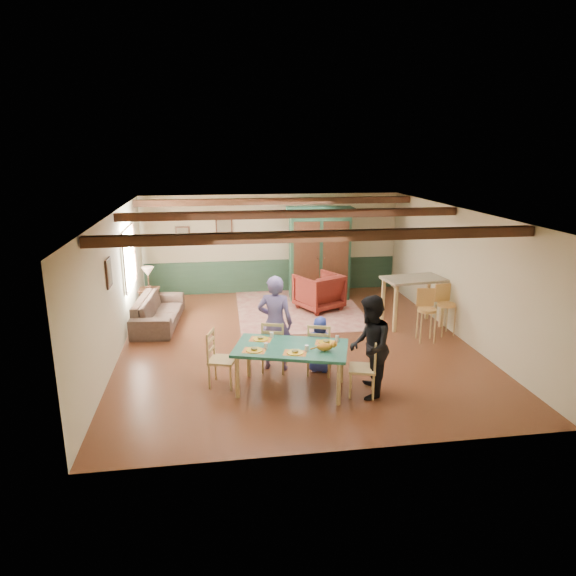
{
  "coord_description": "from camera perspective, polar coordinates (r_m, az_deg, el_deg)",
  "views": [
    {
      "loc": [
        -1.63,
        -9.85,
        3.9
      ],
      "look_at": [
        -0.14,
        0.09,
        1.15
      ],
      "focal_mm": 32.0,
      "sensor_mm": 36.0,
      "label": 1
    }
  ],
  "objects": [
    {
      "name": "floor",
      "position": [
        10.71,
        0.82,
        -6.04
      ],
      "size": [
        8.0,
        8.0,
        0.0
      ],
      "primitive_type": "plane",
      "color": "#4F2516",
      "rests_on": "ground"
    },
    {
      "name": "wall_back",
      "position": [
        14.17,
        -1.78,
        4.93
      ],
      "size": [
        7.0,
        0.02,
        2.7
      ],
      "primitive_type": "cube",
      "color": "beige",
      "rests_on": "floor"
    },
    {
      "name": "wall_left",
      "position": [
        10.34,
        -18.66,
        0.21
      ],
      "size": [
        0.02,
        8.0,
        2.7
      ],
      "primitive_type": "cube",
      "color": "beige",
      "rests_on": "floor"
    },
    {
      "name": "wall_right",
      "position": [
        11.39,
        18.51,
        1.57
      ],
      "size": [
        0.02,
        8.0,
        2.7
      ],
      "primitive_type": "cube",
      "color": "beige",
      "rests_on": "floor"
    },
    {
      "name": "ceiling",
      "position": [
        10.05,
        0.88,
        8.45
      ],
      "size": [
        7.0,
        8.0,
        0.02
      ],
      "primitive_type": "cube",
      "color": "white",
      "rests_on": "wall_back"
    },
    {
      "name": "wainscot_back",
      "position": [
        14.34,
        -1.74,
        1.38
      ],
      "size": [
        6.95,
        0.03,
        0.9
      ],
      "primitive_type": "cube",
      "color": "#1F3928",
      "rests_on": "floor"
    },
    {
      "name": "ceiling_beam_front",
      "position": [
        7.83,
        3.63,
        5.79
      ],
      "size": [
        6.95,
        0.16,
        0.16
      ],
      "primitive_type": "cube",
      "color": "black",
      "rests_on": "ceiling"
    },
    {
      "name": "ceiling_beam_mid",
      "position": [
        10.45,
        0.52,
        8.22
      ],
      "size": [
        6.95,
        0.16,
        0.16
      ],
      "primitive_type": "cube",
      "color": "black",
      "rests_on": "ceiling"
    },
    {
      "name": "ceiling_beam_back",
      "position": [
        13.01,
        -1.3,
        9.61
      ],
      "size": [
        6.95,
        0.16,
        0.16
      ],
      "primitive_type": "cube",
      "color": "black",
      "rests_on": "ceiling"
    },
    {
      "name": "window_left",
      "position": [
        11.93,
        -17.25,
        3.25
      ],
      "size": [
        0.06,
        1.6,
        1.3
      ],
      "primitive_type": null,
      "color": "white",
      "rests_on": "wall_left"
    },
    {
      "name": "picture_left_wall",
      "position": [
        9.67,
        -19.27,
        1.59
      ],
      "size": [
        0.04,
        0.42,
        0.52
      ],
      "primitive_type": null,
      "color": "gray",
      "rests_on": "wall_left"
    },
    {
      "name": "picture_back_a",
      "position": [
        13.98,
        -7.11,
        6.55
      ],
      "size": [
        0.45,
        0.04,
        0.55
      ],
      "primitive_type": null,
      "color": "gray",
      "rests_on": "wall_back"
    },
    {
      "name": "picture_back_b",
      "position": [
        14.02,
        -11.61,
        5.76
      ],
      "size": [
        0.38,
        0.04,
        0.48
      ],
      "primitive_type": null,
      "color": "gray",
      "rests_on": "wall_back"
    },
    {
      "name": "dining_table",
      "position": [
        8.58,
        0.33,
        -8.93
      ],
      "size": [
        2.04,
        1.5,
        0.76
      ],
      "primitive_type": null,
      "rotation": [
        0.0,
        0.0,
        -0.3
      ],
      "color": "#1C5B48",
      "rests_on": "floor"
    },
    {
      "name": "dining_chair_far_left",
      "position": [
        9.26,
        -1.52,
        -6.36
      ],
      "size": [
        0.54,
        0.55,
        0.96
      ],
      "primitive_type": null,
      "rotation": [
        0.0,
        0.0,
        2.84
      ],
      "color": "tan",
      "rests_on": "floor"
    },
    {
      "name": "dining_chair_far_right",
      "position": [
        9.16,
        3.52,
        -6.63
      ],
      "size": [
        0.54,
        0.55,
        0.96
      ],
      "primitive_type": null,
      "rotation": [
        0.0,
        0.0,
        2.84
      ],
      "color": "tan",
      "rests_on": "floor"
    },
    {
      "name": "dining_chair_end_left",
      "position": [
        8.76,
        -7.31,
        -7.79
      ],
      "size": [
        0.55,
        0.54,
        0.96
      ],
      "primitive_type": null,
      "rotation": [
        0.0,
        0.0,
        1.27
      ],
      "color": "tan",
      "rests_on": "floor"
    },
    {
      "name": "dining_chair_end_right",
      "position": [
        8.46,
        8.27,
        -8.69
      ],
      "size": [
        0.55,
        0.54,
        0.96
      ],
      "primitive_type": null,
      "rotation": [
        0.0,
        0.0,
        -1.87
      ],
      "color": "tan",
      "rests_on": "floor"
    },
    {
      "name": "person_man",
      "position": [
        9.2,
        -1.44,
        -3.9
      ],
      "size": [
        0.73,
        0.59,
        1.75
      ],
      "primitive_type": "imported",
      "rotation": [
        0.0,
        0.0,
        2.84
      ],
      "color": "#5D4F89",
      "rests_on": "floor"
    },
    {
      "name": "person_woman",
      "position": [
        8.33,
        9.06,
        -6.48
      ],
      "size": [
        0.84,
        0.96,
        1.67
      ],
      "primitive_type": "imported",
      "rotation": [
        0.0,
        0.0,
        -1.87
      ],
      "color": "black",
      "rests_on": "floor"
    },
    {
      "name": "person_child",
      "position": [
        9.23,
        3.57,
        -6.28
      ],
      "size": [
        0.57,
        0.46,
        1.02
      ],
      "primitive_type": "imported",
      "rotation": [
        0.0,
        0.0,
        2.84
      ],
      "color": "#27379C",
      "rests_on": "floor"
    },
    {
      "name": "cat",
      "position": [
        8.24,
        4.1,
        -6.44
      ],
      "size": [
        0.39,
        0.24,
        0.18
      ],
      "primitive_type": null,
      "rotation": [
        0.0,
        0.0,
        -0.3
      ],
      "color": "orange",
      "rests_on": "dining_table"
    },
    {
      "name": "place_setting_near_left",
      "position": [
        8.27,
        -3.77,
        -6.63
      ],
      "size": [
        0.48,
        0.41,
        0.11
      ],
      "primitive_type": null,
      "rotation": [
        0.0,
        0.0,
        -0.3
      ],
      "color": "gold",
      "rests_on": "dining_table"
    },
    {
      "name": "place_setting_near_center",
      "position": [
        8.16,
        0.79,
        -6.9
      ],
      "size": [
        0.48,
        0.41,
        0.11
      ],
      "primitive_type": null,
      "rotation": [
        0.0,
        0.0,
        -0.3
      ],
      "color": "gold",
      "rests_on": "dining_table"
    },
    {
      "name": "place_setting_far_left",
      "position": [
        8.73,
        -3.06,
        -5.41
      ],
      "size": [
        0.48,
        0.41,
        0.11
      ],
      "primitive_type": null,
      "rotation": [
        0.0,
        0.0,
        -0.3
      ],
      "color": "gold",
      "rests_on": "dining_table"
    },
    {
      "name": "place_setting_far_right",
      "position": [
        8.59,
        4.29,
        -5.79
      ],
      "size": [
        0.48,
        0.41,
        0.11
      ],
      "primitive_type": null,
      "rotation": [
        0.0,
        0.0,
        -0.3
      ],
      "color": "gold",
      "rests_on": "dining_table"
    },
    {
      "name": "area_rug",
      "position": [
        12.84,
        1.2,
        -2.35
      ],
      "size": [
        3.09,
        3.64,
        0.01
      ],
      "primitive_type": "cube",
      "rotation": [
        0.0,
        0.0,
        -0.02
      ],
      "color": "#CBAF93",
      "rests_on": "floor"
    },
    {
      "name": "armoire",
      "position": [
        13.52,
        3.5,
        3.82
      ],
      "size": [
        1.76,
        0.79,
        2.43
      ],
      "primitive_type": "cube",
      "rotation": [
        0.0,
        0.0,
        -0.06
      ],
      "color": "#173927",
      "rests_on": "floor"
    },
    {
      "name": "armchair",
      "position": [
        12.75,
        3.44,
        -0.4
      ],
      "size": [
        1.32,
        1.33,
        0.91
      ],
      "primitive_type": "imported",
      "rotation": [
        0.0,
        0.0,
        -2.67
      ],
      "color": "#430F0D",
      "rests_on": "floor"
    },
    {
      "name": "sofa",
      "position": [
        12.01,
        -14.2,
        -2.48
      ],
      "size": [
        1.06,
        2.3,
        0.65
      ],
      "primitive_type": "imported",
      "rotation": [
        0.0,
        0.0,
        1.48
      ],
      "color": "#3D2E26",
      "rests_on": "floor"
    },
    {
      "name": "end_table",
      "position": [
        13.02,
        -15.1,
        -1.31
      ],
      "size": [
        0.49,
        0.49,
        0.59
      ],
      "primitive_type": null,
      "rotation": [
        0.0,
        0.0,
        -0.01
      ],
      "color": "black",
      "rests_on": "floor"
    },
    {
      "name": "table_lamp",
      "position": [
        12.88,
        -15.28,
        1.09
      ],
      "size": [
        0.33,
        0.33,
        0.54
      ],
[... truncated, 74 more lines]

